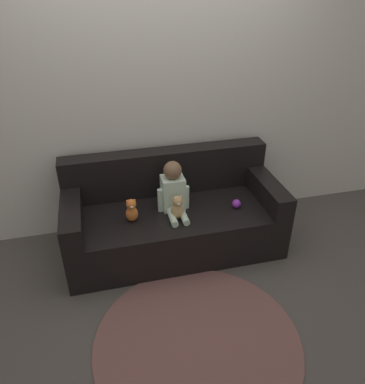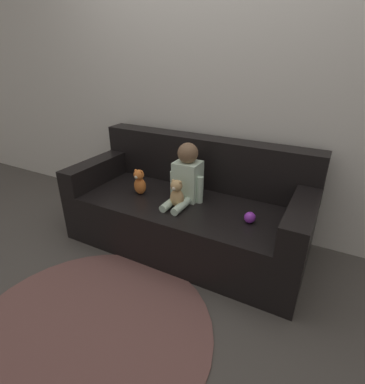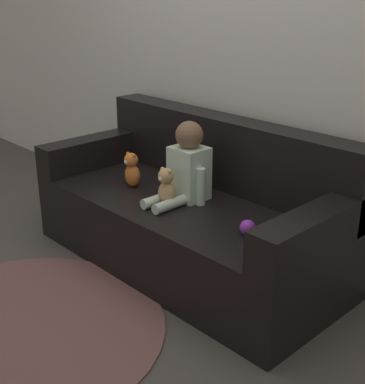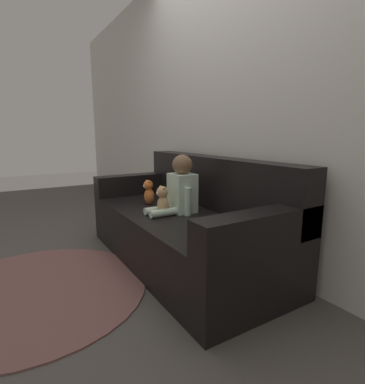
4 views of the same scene
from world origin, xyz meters
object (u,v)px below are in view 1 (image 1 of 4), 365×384
Objects in this scene: person_baby at (173,190)px; toy_ball at (236,204)px; teddy_bear_brown at (178,208)px; plush_toy_side at (132,210)px; couch at (172,216)px.

toy_ball is (0.52, -0.11, -0.14)m from person_baby.
teddy_bear_brown is 2.86× the size of toy_ball.
couch is at bearing 21.62° from plush_toy_side.
couch is 0.44m from plush_toy_side.
teddy_bear_brown is at bearing -8.76° from plush_toy_side.
toy_ball is at bearing -16.92° from couch.
teddy_bear_brown is 1.05× the size of plush_toy_side.
plush_toy_side reaches higher than toy_ball.
toy_ball is (0.52, 0.04, -0.06)m from teddy_bear_brown.
plush_toy_side is (-0.36, 0.06, 0.00)m from teddy_bear_brown.
couch is 0.29m from teddy_bear_brown.
person_baby reaches higher than plush_toy_side.
teddy_bear_brown is at bearing -175.61° from toy_ball.
person_baby is at bearing 14.35° from plush_toy_side.
plush_toy_side is (-0.36, -0.09, -0.08)m from person_baby.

